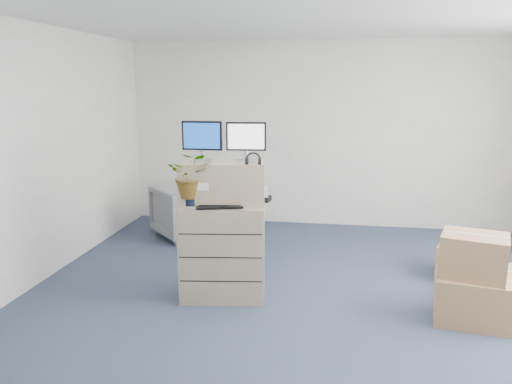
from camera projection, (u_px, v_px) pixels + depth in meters
ground at (307, 328)px, 4.50m from camera, size 7.00×7.00×0.00m
wall_back at (324, 135)px, 7.59m from camera, size 6.00×0.02×2.80m
filing_cabinet_lower at (223, 251)px, 5.08m from camera, size 0.90×0.62×0.98m
filing_cabinet_upper at (222, 183)px, 4.98m from camera, size 0.89×0.53×0.42m
monitor_left at (202, 139)px, 4.92m from camera, size 0.40×0.16×0.40m
monitor_right at (246, 139)px, 4.91m from camera, size 0.40×0.17×0.39m
headphones at (253, 160)px, 4.78m from camera, size 0.15×0.04×0.15m
keyboard at (219, 206)px, 4.85m from camera, size 0.49×0.31×0.02m
mouse at (250, 206)px, 4.85m from camera, size 0.09×0.06×0.03m
water_bottle at (231, 190)px, 5.02m from camera, size 0.07×0.07×0.26m
phone_dock at (217, 200)px, 5.00m from camera, size 0.06×0.05×0.12m
external_drive at (261, 198)px, 5.10m from camera, size 0.20×0.17×0.06m
tissue_box at (256, 192)px, 5.06m from camera, size 0.26×0.18×0.09m
potted_plant at (191, 181)px, 4.85m from camera, size 0.44×0.48×0.43m
office_chair at (186, 209)px, 7.12m from camera, size 1.10×1.10×0.83m
cardboard_boxes at (508, 282)px, 4.80m from camera, size 1.80×1.74×0.83m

